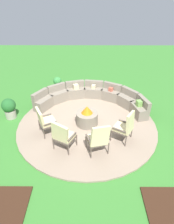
{
  "coord_description": "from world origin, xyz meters",
  "views": [
    {
      "loc": [
        0.03,
        -5.7,
        4.32
      ],
      "look_at": [
        0.0,
        0.2,
        0.45
      ],
      "focal_mm": 30.19,
      "sensor_mm": 36.0,
      "label": 1
    }
  ],
  "objects_px": {
    "lounge_chair_front_left": "(45,120)",
    "potted_plant_0": "(58,83)",
    "fire_pit": "(87,117)",
    "potted_plant_1": "(9,108)",
    "curved_stone_bench": "(92,97)",
    "lounge_chair_back_left": "(98,138)",
    "lounge_chair_front_right": "(63,135)",
    "lounge_chair_back_right": "(125,126)"
  },
  "relations": [
    {
      "from": "lounge_chair_back_right",
      "to": "potted_plant_0",
      "type": "height_order",
      "value": "lounge_chair_back_right"
    },
    {
      "from": "lounge_chair_front_right",
      "to": "lounge_chair_back_left",
      "type": "distance_m",
      "value": 1.07
    },
    {
      "from": "potted_plant_1",
      "to": "curved_stone_bench",
      "type": "bearing_deg",
      "value": 17.91
    },
    {
      "from": "fire_pit",
      "to": "lounge_chair_front_left",
      "type": "height_order",
      "value": "lounge_chair_front_left"
    },
    {
      "from": "fire_pit",
      "to": "lounge_chair_back_left",
      "type": "distance_m",
      "value": 1.54
    },
    {
      "from": "lounge_chair_back_left",
      "to": "potted_plant_1",
      "type": "bearing_deg",
      "value": 131.06
    },
    {
      "from": "curved_stone_bench",
      "to": "potted_plant_1",
      "type": "relative_size",
      "value": 5.56
    },
    {
      "from": "lounge_chair_front_right",
      "to": "lounge_chair_back_left",
      "type": "xyz_separation_m",
      "value": [
        1.06,
        -0.14,
        0.0
      ]
    },
    {
      "from": "fire_pit",
      "to": "curved_stone_bench",
      "type": "bearing_deg",
      "value": 81.83
    },
    {
      "from": "curved_stone_bench",
      "to": "lounge_chair_front_left",
      "type": "bearing_deg",
      "value": -128.16
    },
    {
      "from": "fire_pit",
      "to": "potted_plant_1",
      "type": "relative_size",
      "value": 0.97
    },
    {
      "from": "lounge_chair_front_right",
      "to": "lounge_chair_front_left",
      "type": "bearing_deg",
      "value": 158.6
    },
    {
      "from": "curved_stone_bench",
      "to": "lounge_chair_front_right",
      "type": "bearing_deg",
      "value": -108.14
    },
    {
      "from": "lounge_chair_front_right",
      "to": "lounge_chair_back_right",
      "type": "distance_m",
      "value": 2.0
    },
    {
      "from": "lounge_chair_front_left",
      "to": "potted_plant_1",
      "type": "bearing_deg",
      "value": -151.46
    },
    {
      "from": "fire_pit",
      "to": "potted_plant_0",
      "type": "xyz_separation_m",
      "value": [
        -1.49,
        2.95,
        0.03
      ]
    },
    {
      "from": "lounge_chair_front_left",
      "to": "potted_plant_0",
      "type": "bearing_deg",
      "value": 152.18
    },
    {
      "from": "fire_pit",
      "to": "lounge_chair_back_right",
      "type": "height_order",
      "value": "lounge_chair_back_right"
    },
    {
      "from": "potted_plant_1",
      "to": "potted_plant_0",
      "type": "bearing_deg",
      "value": 57.98
    },
    {
      "from": "lounge_chair_back_left",
      "to": "potted_plant_1",
      "type": "relative_size",
      "value": 1.33
    },
    {
      "from": "lounge_chair_front_left",
      "to": "lounge_chair_back_right",
      "type": "xyz_separation_m",
      "value": [
        2.64,
        -0.35,
        0.03
      ]
    },
    {
      "from": "curved_stone_bench",
      "to": "potted_plant_0",
      "type": "relative_size",
      "value": 6.71
    },
    {
      "from": "lounge_chair_back_left",
      "to": "lounge_chair_back_right",
      "type": "height_order",
      "value": "lounge_chair_back_right"
    },
    {
      "from": "potted_plant_1",
      "to": "fire_pit",
      "type": "bearing_deg",
      "value": -9.05
    },
    {
      "from": "fire_pit",
      "to": "lounge_chair_front_left",
      "type": "bearing_deg",
      "value": -158.9
    },
    {
      "from": "lounge_chair_back_right",
      "to": "potted_plant_1",
      "type": "height_order",
      "value": "lounge_chair_back_right"
    },
    {
      "from": "fire_pit",
      "to": "curved_stone_bench",
      "type": "xyz_separation_m",
      "value": [
        0.22,
        1.53,
        0.01
      ]
    },
    {
      "from": "fire_pit",
      "to": "curved_stone_bench",
      "type": "relative_size",
      "value": 0.17
    },
    {
      "from": "fire_pit",
      "to": "lounge_chair_back_right",
      "type": "distance_m",
      "value": 1.55
    },
    {
      "from": "fire_pit",
      "to": "potted_plant_1",
      "type": "height_order",
      "value": "potted_plant_1"
    },
    {
      "from": "lounge_chair_front_left",
      "to": "lounge_chair_back_left",
      "type": "distance_m",
      "value": 1.99
    },
    {
      "from": "lounge_chair_front_right",
      "to": "potted_plant_1",
      "type": "height_order",
      "value": "lounge_chair_front_right"
    },
    {
      "from": "lounge_chair_front_left",
      "to": "curved_stone_bench",
      "type": "bearing_deg",
      "value": 112.8
    },
    {
      "from": "lounge_chair_front_left",
      "to": "potted_plant_1",
      "type": "relative_size",
      "value": 1.23
    },
    {
      "from": "lounge_chair_front_right",
      "to": "lounge_chair_back_left",
      "type": "height_order",
      "value": "lounge_chair_front_right"
    },
    {
      "from": "lounge_chair_back_left",
      "to": "lounge_chair_back_right",
      "type": "xyz_separation_m",
      "value": [
        0.89,
        0.58,
        0.0
      ]
    },
    {
      "from": "lounge_chair_front_left",
      "to": "potted_plant_0",
      "type": "distance_m",
      "value": 3.5
    },
    {
      "from": "potted_plant_1",
      "to": "lounge_chair_front_left",
      "type": "bearing_deg",
      "value": -32.42
    },
    {
      "from": "lounge_chair_front_left",
      "to": "lounge_chair_back_right",
      "type": "bearing_deg",
      "value": 53.37
    },
    {
      "from": "curved_stone_bench",
      "to": "lounge_chair_back_right",
      "type": "height_order",
      "value": "lounge_chair_back_right"
    },
    {
      "from": "lounge_chair_front_left",
      "to": "lounge_chair_back_left",
      "type": "bearing_deg",
      "value": 32.86
    },
    {
      "from": "lounge_chair_front_left",
      "to": "lounge_chair_back_left",
      "type": "xyz_separation_m",
      "value": [
        1.75,
        -0.94,
        0.02
      ]
    }
  ]
}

